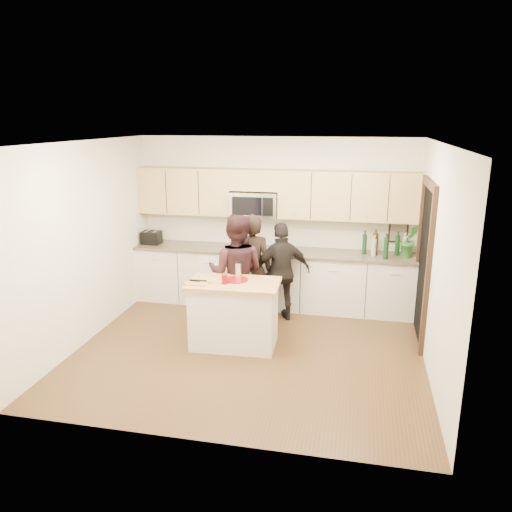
% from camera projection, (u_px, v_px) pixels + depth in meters
% --- Properties ---
extents(floor, '(4.50, 4.50, 0.00)m').
position_uv_depth(floor, '(249.00, 350.00, 6.65)').
color(floor, '#50361B').
rests_on(floor, ground).
extents(room_shell, '(4.52, 4.02, 2.71)m').
position_uv_depth(room_shell, '(249.00, 222.00, 6.18)').
color(room_shell, beige).
rests_on(room_shell, ground).
extents(back_cabinetry, '(4.50, 0.66, 0.94)m').
position_uv_depth(back_cabinetry, '(272.00, 278.00, 8.11)').
color(back_cabinetry, silver).
rests_on(back_cabinetry, ground).
extents(upper_cabinetry, '(4.50, 0.33, 0.75)m').
position_uv_depth(upper_cabinetry, '(276.00, 192.00, 7.88)').
color(upper_cabinetry, tan).
rests_on(upper_cabinetry, ground).
extents(microwave, '(0.76, 0.41, 0.40)m').
position_uv_depth(microwave, '(255.00, 204.00, 7.96)').
color(microwave, silver).
rests_on(microwave, ground).
extents(doorway, '(0.06, 1.25, 2.20)m').
position_uv_depth(doorway, '(424.00, 258.00, 6.74)').
color(doorway, black).
rests_on(doorway, ground).
extents(framed_picture, '(0.30, 0.03, 0.38)m').
position_uv_depth(framed_picture, '(398.00, 231.00, 7.79)').
color(framed_picture, black).
rests_on(framed_picture, ground).
extents(dish_towel, '(0.34, 0.60, 0.48)m').
position_uv_depth(dish_towel, '(212.00, 258.00, 8.04)').
color(dish_towel, white).
rests_on(dish_towel, ground).
extents(island, '(1.23, 0.75, 0.90)m').
position_uv_depth(island, '(234.00, 314.00, 6.66)').
color(island, silver).
rests_on(island, ground).
extents(red_plate, '(0.31, 0.31, 0.02)m').
position_uv_depth(red_plate, '(236.00, 280.00, 6.62)').
color(red_plate, maroon).
rests_on(red_plate, island).
extents(box_grater, '(0.08, 0.07, 0.24)m').
position_uv_depth(box_grater, '(239.00, 270.00, 6.60)').
color(box_grater, silver).
rests_on(box_grater, red_plate).
extents(drink_glass, '(0.08, 0.08, 0.11)m').
position_uv_depth(drink_glass, '(225.00, 280.00, 6.47)').
color(drink_glass, maroon).
rests_on(drink_glass, island).
extents(cutting_board, '(0.30, 0.18, 0.02)m').
position_uv_depth(cutting_board, '(196.00, 283.00, 6.46)').
color(cutting_board, tan).
rests_on(cutting_board, island).
extents(tongs, '(0.23, 0.04, 0.02)m').
position_uv_depth(tongs, '(198.00, 281.00, 6.52)').
color(tongs, black).
rests_on(tongs, cutting_board).
extents(knife, '(0.17, 0.03, 0.01)m').
position_uv_depth(knife, '(207.00, 282.00, 6.49)').
color(knife, silver).
rests_on(knife, cutting_board).
extents(toaster, '(0.30, 0.24, 0.22)m').
position_uv_depth(toaster, '(151.00, 238.00, 8.35)').
color(toaster, black).
rests_on(toaster, back_cabinetry).
extents(bottle_cluster, '(0.67, 0.33, 0.40)m').
position_uv_depth(bottle_cluster, '(383.00, 244.00, 7.59)').
color(bottle_cluster, black).
rests_on(bottle_cluster, back_cabinetry).
extents(orchid, '(0.34, 0.32, 0.50)m').
position_uv_depth(orchid, '(409.00, 241.00, 7.53)').
color(orchid, '#327C31').
rests_on(orchid, back_cabinetry).
extents(woman_left, '(0.60, 0.39, 1.64)m').
position_uv_depth(woman_left, '(252.00, 268.00, 7.44)').
color(woman_left, black).
rests_on(woman_left, ground).
extents(woman_center, '(0.83, 0.65, 1.70)m').
position_uv_depth(woman_center, '(236.00, 273.00, 7.10)').
color(woman_center, black).
rests_on(woman_center, ground).
extents(woman_right, '(0.95, 0.71, 1.51)m').
position_uv_depth(woman_right, '(282.00, 272.00, 7.46)').
color(woman_right, black).
rests_on(woman_right, ground).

